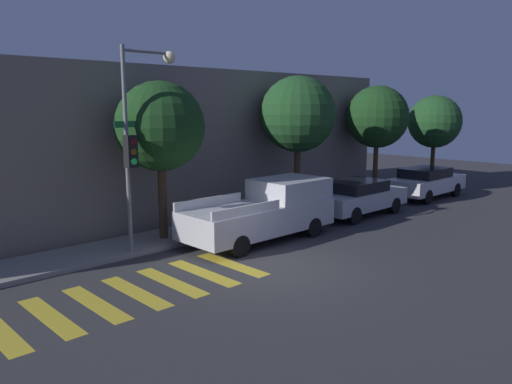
% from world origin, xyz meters
% --- Properties ---
extents(ground_plane, '(60.00, 60.00, 0.00)m').
position_xyz_m(ground_plane, '(0.00, 0.00, 0.00)').
color(ground_plane, '#333335').
extents(sidewalk, '(26.00, 1.96, 0.14)m').
position_xyz_m(sidewalk, '(0.00, 4.18, 0.07)').
color(sidewalk, gray).
rests_on(sidewalk, ground).
extents(building_row, '(26.00, 6.00, 5.66)m').
position_xyz_m(building_row, '(0.00, 8.56, 2.83)').
color(building_row, slate).
rests_on(building_row, ground).
extents(crosswalk, '(6.40, 2.60, 0.00)m').
position_xyz_m(crosswalk, '(-3.41, 0.80, 0.00)').
color(crosswalk, gold).
rests_on(crosswalk, ground).
extents(traffic_light_pole, '(2.04, 0.56, 5.94)m').
position_xyz_m(traffic_light_pole, '(-1.66, 3.37, 3.70)').
color(traffic_light_pole, slate).
rests_on(traffic_light_pole, ground).
extents(pickup_truck, '(5.27, 2.06, 1.88)m').
position_xyz_m(pickup_truck, '(2.17, 2.10, 0.93)').
color(pickup_truck, '#BCBCC1').
rests_on(pickup_truck, ground).
extents(sedan_near_corner, '(4.42, 1.87, 1.39)m').
position_xyz_m(sedan_near_corner, '(7.27, 2.10, 0.75)').
color(sedan_near_corner, '#B7BABF').
rests_on(sedan_near_corner, ground).
extents(sedan_middle, '(4.49, 1.87, 1.43)m').
position_xyz_m(sedan_middle, '(12.77, 2.10, 0.76)').
color(sedan_middle, silver).
rests_on(sedan_middle, ground).
extents(tree_near_corner, '(2.78, 2.78, 5.06)m').
position_xyz_m(tree_near_corner, '(-0.49, 4.06, 3.65)').
color(tree_near_corner, '#42301E').
rests_on(tree_near_corner, ground).
extents(tree_midblock, '(2.99, 2.99, 5.46)m').
position_xyz_m(tree_midblock, '(5.87, 4.06, 3.95)').
color(tree_midblock, '#4C3823').
rests_on(tree_midblock, ground).
extents(tree_far_end, '(2.92, 2.92, 5.24)m').
position_xyz_m(tree_far_end, '(11.50, 4.06, 3.76)').
color(tree_far_end, '#4C3823').
rests_on(tree_far_end, ground).
extents(tree_behind_truck, '(2.88, 2.88, 4.87)m').
position_xyz_m(tree_behind_truck, '(17.19, 4.06, 3.41)').
color(tree_behind_truck, '#42301E').
rests_on(tree_behind_truck, ground).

